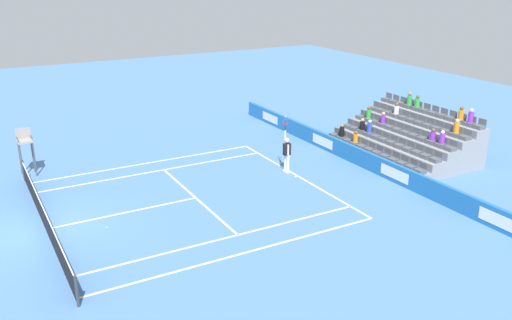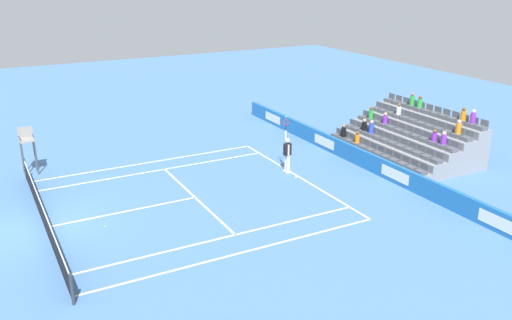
# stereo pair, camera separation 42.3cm
# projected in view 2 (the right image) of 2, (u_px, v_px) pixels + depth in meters

# --- Properties ---
(ground_plane) EXTENTS (80.00, 80.00, 0.00)m
(ground_plane) POSITION_uv_depth(u_px,v_px,m) (45.00, 228.00, 21.67)
(ground_plane) COLOR #4C7AB2
(line_baseline) EXTENTS (10.97, 0.10, 0.01)m
(line_baseline) POSITION_uv_depth(u_px,v_px,m) (299.00, 177.00, 26.95)
(line_baseline) COLOR white
(line_baseline) RESTS_ON ground
(line_service) EXTENTS (8.23, 0.10, 0.01)m
(line_service) POSITION_uv_depth(u_px,v_px,m) (195.00, 197.00, 24.51)
(line_service) COLOR white
(line_service) RESTS_ON ground
(line_centre_service) EXTENTS (0.10, 6.40, 0.01)m
(line_centre_service) POSITION_uv_depth(u_px,v_px,m) (125.00, 212.00, 23.09)
(line_centre_service) COLOR white
(line_centre_service) RESTS_ON ground
(line_singles_sideline_left) EXTENTS (0.10, 11.89, 0.01)m
(line_singles_sideline_left) POSITION_uv_depth(u_px,v_px,m) (156.00, 171.00, 27.73)
(line_singles_sideline_left) COLOR white
(line_singles_sideline_left) RESTS_ON ground
(line_singles_sideline_right) EXTENTS (0.10, 11.89, 0.01)m
(line_singles_sideline_right) POSITION_uv_depth(u_px,v_px,m) (225.00, 237.00, 20.88)
(line_singles_sideline_right) COLOR white
(line_singles_sideline_right) RESTS_ON ground
(line_doubles_sideline_left) EXTENTS (0.10, 11.89, 0.01)m
(line_doubles_sideline_left) POSITION_uv_depth(u_px,v_px,m) (148.00, 163.00, 28.87)
(line_doubles_sideline_left) COLOR white
(line_doubles_sideline_left) RESTS_ON ground
(line_doubles_sideline_right) EXTENTS (0.10, 11.89, 0.01)m
(line_doubles_sideline_right) POSITION_uv_depth(u_px,v_px,m) (241.00, 253.00, 19.74)
(line_doubles_sideline_right) COLOR white
(line_doubles_sideline_right) RESTS_ON ground
(line_centre_mark) EXTENTS (0.10, 0.20, 0.01)m
(line_centre_mark) POSITION_uv_depth(u_px,v_px,m) (297.00, 177.00, 26.90)
(line_centre_mark) COLOR white
(line_centre_mark) RESTS_ON ground
(sponsor_barrier) EXTENTS (23.41, 0.22, 0.91)m
(sponsor_barrier) POSITION_uv_depth(u_px,v_px,m) (358.00, 156.00, 28.42)
(sponsor_barrier) COLOR #1E66AD
(sponsor_barrier) RESTS_ON ground
(tennis_net) EXTENTS (11.97, 0.10, 1.07)m
(tennis_net) POSITION_uv_depth(u_px,v_px,m) (43.00, 216.00, 21.50)
(tennis_net) COLOR #33383D
(tennis_net) RESTS_ON ground
(tennis_player) EXTENTS (0.53, 0.38, 2.85)m
(tennis_player) POSITION_uv_depth(u_px,v_px,m) (287.00, 153.00, 27.25)
(tennis_player) COLOR white
(tennis_player) RESTS_ON ground
(umpire_chair) EXTENTS (0.70, 0.70, 2.34)m
(umpire_chair) POSITION_uv_depth(u_px,v_px,m) (27.00, 144.00, 26.92)
(umpire_chair) COLOR #474C54
(umpire_chair) RESTS_ON ground
(stadium_stand) EXTENTS (7.44, 4.75, 3.03)m
(stadium_stand) POSITION_uv_depth(u_px,v_px,m) (410.00, 140.00, 29.88)
(stadium_stand) COLOR gray
(stadium_stand) RESTS_ON ground
(loose_tennis_ball) EXTENTS (0.07, 0.07, 0.07)m
(loose_tennis_ball) POSITION_uv_depth(u_px,v_px,m) (105.00, 227.00, 21.68)
(loose_tennis_ball) COLOR #D1E533
(loose_tennis_ball) RESTS_ON ground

